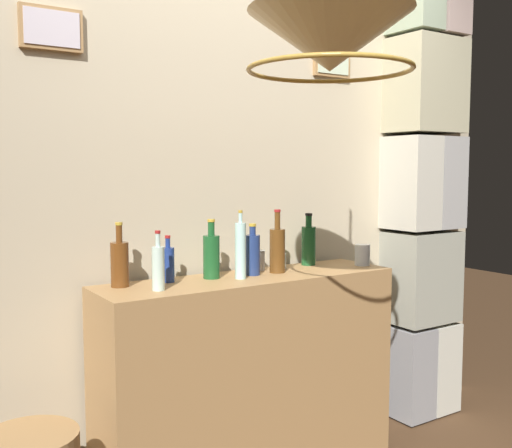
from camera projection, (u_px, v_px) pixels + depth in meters
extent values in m
cube|color=#BCAD8E|center=(220.00, 180.00, 2.98)|extent=(3.71, 0.08, 2.84)
cube|color=#9E7547|center=(51.00, 29.00, 2.44)|extent=(0.25, 0.03, 0.17)
cube|color=silver|center=(52.00, 28.00, 2.42)|extent=(0.22, 0.01, 0.14)
cube|color=#9E7547|center=(331.00, 64.00, 3.25)|extent=(0.24, 0.03, 0.14)
cube|color=beige|center=(333.00, 63.00, 3.24)|extent=(0.21, 0.01, 0.11)
cube|color=gray|center=(402.00, 369.00, 3.59)|extent=(0.21, 0.35, 0.53)
cube|color=beige|center=(427.00, 363.00, 3.71)|extent=(0.21, 0.35, 0.53)
cube|color=gray|center=(417.00, 276.00, 3.60)|extent=(0.41, 0.35, 0.53)
cube|color=beige|center=(407.00, 183.00, 3.49)|extent=(0.22, 0.35, 0.53)
cube|color=#9C9B99|center=(432.00, 182.00, 3.61)|extent=(0.21, 0.35, 0.53)
cube|color=tan|center=(422.00, 87.00, 3.50)|extent=(0.42, 0.35, 0.53)
cube|color=#9E7547|center=(250.00, 378.00, 2.84)|extent=(1.45, 0.39, 0.97)
cylinder|color=navy|center=(253.00, 255.00, 2.83)|extent=(0.07, 0.07, 0.19)
cylinder|color=navy|center=(253.00, 231.00, 2.82)|extent=(0.03, 0.03, 0.04)
cylinder|color=#B7932D|center=(253.00, 225.00, 2.82)|extent=(0.03, 0.03, 0.01)
cylinder|color=#1A4B24|center=(309.00, 246.00, 3.13)|extent=(0.07, 0.07, 0.20)
cylinder|color=#1A4B24|center=(309.00, 221.00, 3.12)|extent=(0.03, 0.03, 0.06)
cylinder|color=black|center=(309.00, 214.00, 3.11)|extent=(0.04, 0.04, 0.01)
cylinder|color=#1A5024|center=(211.00, 257.00, 2.75)|extent=(0.08, 0.08, 0.20)
cylinder|color=#1A5024|center=(211.00, 229.00, 2.73)|extent=(0.03, 0.03, 0.06)
cylinder|color=#B7932D|center=(211.00, 220.00, 2.73)|extent=(0.04, 0.04, 0.01)
cylinder|color=silver|center=(158.00, 269.00, 2.47)|extent=(0.05, 0.05, 0.18)
cylinder|color=silver|center=(158.00, 240.00, 2.46)|extent=(0.02, 0.02, 0.05)
cylinder|color=maroon|center=(158.00, 232.00, 2.46)|extent=(0.02, 0.02, 0.01)
cylinder|color=navy|center=(168.00, 265.00, 2.66)|extent=(0.06, 0.06, 0.15)
cylinder|color=navy|center=(168.00, 243.00, 2.65)|extent=(0.02, 0.02, 0.04)
cylinder|color=maroon|center=(168.00, 237.00, 2.64)|extent=(0.02, 0.02, 0.01)
cylinder|color=#593615|center=(277.00, 251.00, 2.90)|extent=(0.08, 0.08, 0.21)
cylinder|color=#593615|center=(277.00, 221.00, 2.89)|extent=(0.03, 0.03, 0.08)
cylinder|color=maroon|center=(277.00, 211.00, 2.88)|extent=(0.03, 0.03, 0.01)
cylinder|color=#ABD9D3|center=(241.00, 251.00, 2.73)|extent=(0.05, 0.05, 0.26)
cylinder|color=#ABD9D3|center=(240.00, 218.00, 2.72)|extent=(0.02, 0.02, 0.05)
cylinder|color=#B7932D|center=(240.00, 212.00, 2.72)|extent=(0.02, 0.02, 0.01)
cylinder|color=#5D3313|center=(120.00, 265.00, 2.55)|extent=(0.08, 0.08, 0.19)
cylinder|color=#5D3313|center=(119.00, 234.00, 2.54)|extent=(0.03, 0.03, 0.07)
cylinder|color=#B7932D|center=(119.00, 224.00, 2.53)|extent=(0.03, 0.03, 0.01)
cylinder|color=silver|center=(258.00, 260.00, 2.97)|extent=(0.07, 0.07, 0.10)
cylinder|color=silver|center=(280.00, 261.00, 3.03)|extent=(0.06, 0.06, 0.07)
cylinder|color=silver|center=(362.00, 255.00, 3.12)|extent=(0.08, 0.08, 0.11)
cone|color=beige|center=(330.00, 41.00, 2.00)|extent=(0.56, 0.56, 0.20)
torus|color=#AD8433|center=(330.00, 70.00, 2.01)|extent=(0.56, 0.56, 0.02)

